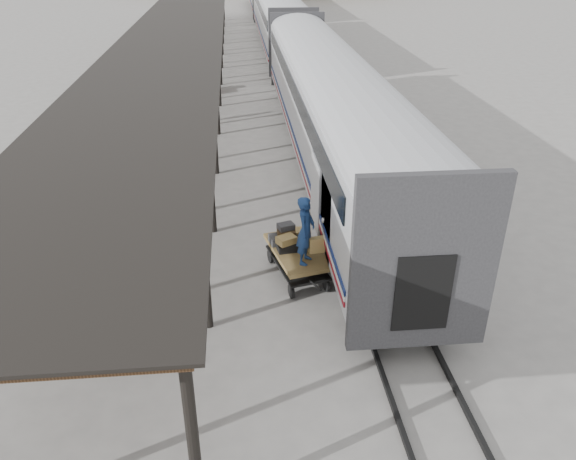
% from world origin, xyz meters
% --- Properties ---
extents(ground, '(160.00, 160.00, 0.00)m').
position_xyz_m(ground, '(0.00, 0.00, 0.00)').
color(ground, slate).
rests_on(ground, ground).
extents(train, '(3.45, 76.01, 4.01)m').
position_xyz_m(train, '(3.19, 33.79, 2.69)').
color(train, silver).
rests_on(train, ground).
extents(canopy, '(4.90, 64.30, 4.15)m').
position_xyz_m(canopy, '(-3.40, 24.00, 4.00)').
color(canopy, '#422B19').
rests_on(canopy, ground).
extents(rails, '(1.54, 150.00, 0.12)m').
position_xyz_m(rails, '(3.20, 34.00, 0.06)').
color(rails, black).
rests_on(rails, ground).
extents(baggage_cart, '(1.77, 2.62, 0.86)m').
position_xyz_m(baggage_cart, '(1.06, 0.07, 0.65)').
color(baggage_cart, brown).
rests_on(baggage_cart, ground).
extents(suitcase_stack, '(1.27, 1.29, 0.58)m').
position_xyz_m(suitcase_stack, '(0.90, 0.39, 1.05)').
color(suitcase_stack, '#353537').
rests_on(suitcase_stack, baggage_cart).
extents(luggage_tug, '(1.14, 1.58, 1.27)m').
position_xyz_m(luggage_tug, '(-2.90, 20.86, 0.58)').
color(luggage_tug, maroon).
rests_on(luggage_tug, ground).
extents(porter, '(0.68, 0.81, 1.87)m').
position_xyz_m(porter, '(1.20, -0.58, 1.80)').
color(porter, navy).
rests_on(porter, baggage_cart).
extents(pedestrian, '(0.93, 0.41, 1.57)m').
position_xyz_m(pedestrian, '(-1.90, 15.15, 0.78)').
color(pedestrian, black).
rests_on(pedestrian, ground).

